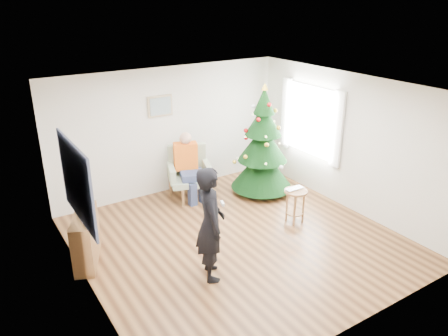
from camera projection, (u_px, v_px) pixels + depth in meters
floor at (238, 240)px, 7.46m from camera, size 5.00×5.00×0.00m
ceiling at (240, 89)px, 6.48m from camera, size 5.00×5.00×0.00m
wall_back at (170, 131)px, 8.92m from camera, size 5.00×0.00×5.00m
wall_front at (362, 238)px, 5.02m from camera, size 5.00×0.00×5.00m
wall_left at (82, 208)px, 5.72m from camera, size 0.00×5.00×5.00m
wall_right at (348, 143)px, 8.22m from camera, size 0.00×5.00×5.00m
window_panel at (311, 120)px, 8.91m from camera, size 0.04×1.30×1.40m
curtains at (310, 121)px, 8.90m from camera, size 0.05×1.75×1.50m
christmas_tree at (263, 145)px, 8.88m from camera, size 1.28×1.28×2.31m
stool at (295, 206)px, 7.93m from camera, size 0.42×0.42×0.64m
laptop at (296, 190)px, 7.80m from camera, size 0.35×0.23×0.03m
armchair at (189, 179)px, 8.91m from camera, size 1.00×0.97×1.05m
seated_person at (189, 165)px, 8.73m from camera, size 0.57×0.74×1.37m
standing_man at (210, 224)px, 6.21m from camera, size 0.61×0.74×1.73m
game_controller at (222, 203)px, 6.17m from camera, size 0.08×0.13×0.04m
console at (86, 238)px, 6.74m from camera, size 0.67×1.04×0.80m
garland at (83, 214)px, 6.58m from camera, size 0.14×0.90×0.14m
tapestry at (76, 182)px, 5.88m from camera, size 0.03×1.50×1.15m
framed_picture at (160, 106)px, 8.59m from camera, size 0.52×0.05×0.42m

